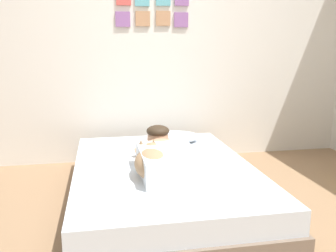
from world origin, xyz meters
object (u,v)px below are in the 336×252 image
(dog, at_px, (152,162))
(cell_phone, at_px, (190,172))
(pillow, at_px, (174,137))
(person_lying, at_px, (165,155))
(bed, at_px, (163,183))
(coffee_cup, at_px, (166,147))

(dog, relative_size, cell_phone, 4.11)
(cell_phone, bearing_deg, pillow, 85.99)
(person_lying, bearing_deg, dog, -129.40)
(pillow, relative_size, person_lying, 0.57)
(bed, bearing_deg, coffee_cup, 75.90)
(person_lying, xyz_separation_m, dog, (-0.12, -0.15, -0.00))
(bed, xyz_separation_m, coffee_cup, (0.10, 0.39, 0.20))
(cell_phone, bearing_deg, dog, -178.18)
(dog, relative_size, coffee_cup, 4.60)
(bed, xyz_separation_m, pillow, (0.23, 0.67, 0.22))
(bed, xyz_separation_m, dog, (-0.12, -0.25, 0.27))
(person_lying, distance_m, cell_phone, 0.24)
(pillow, relative_size, coffee_cup, 4.16)
(person_lying, bearing_deg, cell_phone, -41.62)
(dog, xyz_separation_m, cell_phone, (0.29, 0.01, -0.10))
(person_lying, relative_size, dog, 1.60)
(pillow, bearing_deg, bed, -108.68)
(bed, height_order, coffee_cup, coffee_cup)
(pillow, distance_m, person_lying, 0.80)
(bed, height_order, pillow, pillow)
(coffee_cup, bearing_deg, dog, -109.05)
(dog, height_order, cell_phone, dog)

